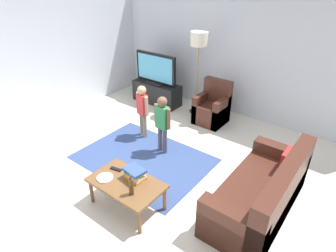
{
  "coord_description": "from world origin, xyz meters",
  "views": [
    {
      "loc": [
        2.47,
        -2.6,
        2.91
      ],
      "look_at": [
        0.0,
        0.6,
        0.65
      ],
      "focal_mm": 30.55,
      "sensor_mm": 36.0,
      "label": 1
    }
  ],
  "objects": [
    {
      "name": "couch",
      "position": [
        1.74,
        0.41,
        0.29
      ],
      "size": [
        0.8,
        1.8,
        0.86
      ],
      "color": "#472319",
      "rests_on": "ground"
    },
    {
      "name": "child_center",
      "position": [
        -0.22,
        0.72,
        0.64
      ],
      "size": [
        0.36,
        0.17,
        1.06
      ],
      "color": "#4C4C59",
      "rests_on": "ground"
    },
    {
      "name": "book_stack",
      "position": [
        0.29,
        -0.49,
        0.5
      ],
      "size": [
        0.31,
        0.24,
        0.16
      ],
      "color": "orange",
      "rests_on": "coffee_table"
    },
    {
      "name": "area_rug",
      "position": [
        -0.34,
        0.34,
        0.0
      ],
      "size": [
        2.2,
        1.6,
        0.01
      ],
      "primitive_type": "cube",
      "color": "#33477A",
      "rests_on": "ground"
    },
    {
      "name": "bottle",
      "position": [
        0.46,
        -0.73,
        0.55
      ],
      "size": [
        0.06,
        0.06,
        0.3
      ],
      "color": "#4C3319",
      "rests_on": "coffee_table"
    },
    {
      "name": "tv_stand",
      "position": [
        -1.65,
        2.3,
        0.24
      ],
      "size": [
        1.2,
        0.44,
        0.5
      ],
      "color": "black",
      "rests_on": "ground"
    },
    {
      "name": "wall_left",
      "position": [
        -3.0,
        0.0,
        1.35
      ],
      "size": [
        0.12,
        6.0,
        2.7
      ],
      "primitive_type": "cube",
      "color": "silver",
      "rests_on": "ground"
    },
    {
      "name": "wall_back",
      "position": [
        0.0,
        3.0,
        1.35
      ],
      "size": [
        6.0,
        0.12,
        2.7
      ],
      "primitive_type": "cube",
      "color": "silver",
      "rests_on": "ground"
    },
    {
      "name": "tv_remote",
      "position": [
        -0.06,
        -0.51,
        0.43
      ],
      "size": [
        0.18,
        0.09,
        0.02
      ],
      "primitive_type": "cube",
      "rotation": [
        0.0,
        0.0,
        0.23
      ],
      "color": "black",
      "rests_on": "coffee_table"
    },
    {
      "name": "child_near_tv",
      "position": [
        -0.86,
        0.93,
        0.62
      ],
      "size": [
        0.34,
        0.18,
        1.04
      ],
      "color": "gray",
      "rests_on": "ground"
    },
    {
      "name": "plate",
      "position": [
        -0.04,
        -0.73,
        0.43
      ],
      "size": [
        0.22,
        0.22,
        0.02
      ],
      "color": "white",
      "rests_on": "coffee_table"
    },
    {
      "name": "floor_lamp",
      "position": [
        -0.63,
        2.45,
        1.54
      ],
      "size": [
        0.36,
        0.36,
        1.78
      ],
      "color": "#262626",
      "rests_on": "ground"
    },
    {
      "name": "tv",
      "position": [
        -1.65,
        2.28,
        0.85
      ],
      "size": [
        1.1,
        0.28,
        0.71
      ],
      "color": "black",
      "rests_on": "tv_stand"
    },
    {
      "name": "ground",
      "position": [
        0.0,
        0.0,
        0.0
      ],
      "size": [
        7.8,
        7.8,
        0.0
      ],
      "primitive_type": "plane",
      "color": "beige"
    },
    {
      "name": "armchair",
      "position": [
        -0.09,
        2.26,
        0.3
      ],
      "size": [
        0.6,
        0.6,
        0.9
      ],
      "color": "#472319",
      "rests_on": "ground"
    },
    {
      "name": "coffee_table",
      "position": [
        0.24,
        -0.61,
        0.37
      ],
      "size": [
        1.0,
        0.6,
        0.42
      ],
      "color": "brown",
      "rests_on": "ground"
    }
  ]
}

